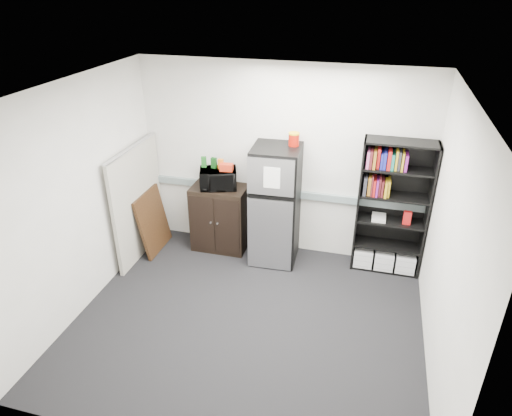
# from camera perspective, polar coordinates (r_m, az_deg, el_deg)

# --- Properties ---
(floor) EXTENTS (4.00, 4.00, 0.00)m
(floor) POSITION_cam_1_polar(r_m,az_deg,el_deg) (5.56, -1.07, -13.94)
(floor) COLOR black
(floor) RESTS_ON ground
(wall_back) EXTENTS (4.00, 0.02, 2.70)m
(wall_back) POSITION_cam_1_polar(r_m,az_deg,el_deg) (6.32, 3.21, 5.76)
(wall_back) COLOR silver
(wall_back) RESTS_ON floor
(wall_right) EXTENTS (0.02, 3.50, 2.70)m
(wall_right) POSITION_cam_1_polar(r_m,az_deg,el_deg) (4.70, 22.99, -4.59)
(wall_right) COLOR silver
(wall_right) RESTS_ON floor
(wall_left) EXTENTS (0.02, 3.50, 2.70)m
(wall_left) POSITION_cam_1_polar(r_m,az_deg,el_deg) (5.62, -21.20, 1.00)
(wall_left) COLOR silver
(wall_left) RESTS_ON floor
(ceiling) EXTENTS (4.00, 3.50, 0.02)m
(ceiling) POSITION_cam_1_polar(r_m,az_deg,el_deg) (4.29, -1.38, 14.30)
(ceiling) COLOR white
(ceiling) RESTS_ON wall_back
(electrical_raceway) EXTENTS (3.92, 0.05, 0.10)m
(electrical_raceway) POSITION_cam_1_polar(r_m,az_deg,el_deg) (6.47, 3.06, 1.96)
(electrical_raceway) COLOR gray
(electrical_raceway) RESTS_ON wall_back
(wall_note) EXTENTS (0.14, 0.00, 0.10)m
(wall_note) POSITION_cam_1_polar(r_m,az_deg,el_deg) (6.32, 0.12, 7.74)
(wall_note) COLOR white
(wall_note) RESTS_ON wall_back
(bookshelf) EXTENTS (0.90, 0.34, 1.85)m
(bookshelf) POSITION_cam_1_polar(r_m,az_deg,el_deg) (6.23, 16.62, -0.15)
(bookshelf) COLOR black
(bookshelf) RESTS_ON floor
(cubicle_partition) EXTENTS (0.06, 1.30, 1.62)m
(cubicle_partition) POSITION_cam_1_polar(r_m,az_deg,el_deg) (6.60, -14.53, 0.74)
(cubicle_partition) COLOR #A8A495
(cubicle_partition) RESTS_ON floor
(cabinet) EXTENTS (0.78, 0.52, 0.98)m
(cabinet) POSITION_cam_1_polar(r_m,az_deg,el_deg) (6.68, -4.50, -1.21)
(cabinet) COLOR black
(cabinet) RESTS_ON floor
(microwave) EXTENTS (0.59, 0.49, 0.28)m
(microwave) POSITION_cam_1_polar(r_m,az_deg,el_deg) (6.39, -4.75, 3.68)
(microwave) COLOR black
(microwave) RESTS_ON cabinet
(snack_box_a) EXTENTS (0.08, 0.07, 0.15)m
(snack_box_a) POSITION_cam_1_polar(r_m,az_deg,el_deg) (6.41, -6.53, 5.75)
(snack_box_a) COLOR #175119
(snack_box_a) RESTS_ON microwave
(snack_box_b) EXTENTS (0.08, 0.06, 0.15)m
(snack_box_b) POSITION_cam_1_polar(r_m,az_deg,el_deg) (6.36, -5.29, 5.64)
(snack_box_b) COLOR #0D3B10
(snack_box_b) RESTS_ON microwave
(snack_box_c) EXTENTS (0.07, 0.05, 0.14)m
(snack_box_c) POSITION_cam_1_polar(r_m,az_deg,el_deg) (6.33, -4.44, 5.51)
(snack_box_c) COLOR orange
(snack_box_c) RESTS_ON microwave
(snack_bag) EXTENTS (0.19, 0.12, 0.10)m
(snack_bag) POSITION_cam_1_polar(r_m,az_deg,el_deg) (6.26, -3.72, 5.10)
(snack_bag) COLOR red
(snack_bag) RESTS_ON microwave
(refrigerator) EXTENTS (0.66, 0.68, 1.68)m
(refrigerator) POSITION_cam_1_polar(r_m,az_deg,el_deg) (6.24, 2.42, 0.31)
(refrigerator) COLOR black
(refrigerator) RESTS_ON floor
(coffee_can) EXTENTS (0.14, 0.14, 0.19)m
(coffee_can) POSITION_cam_1_polar(r_m,az_deg,el_deg) (5.96, 4.76, 8.67)
(coffee_can) COLOR #9F1207
(coffee_can) RESTS_ON refrigerator
(framed_poster) EXTENTS (0.20, 0.71, 0.90)m
(framed_poster) POSITION_cam_1_polar(r_m,az_deg,el_deg) (6.79, -12.74, -1.65)
(framed_poster) COLOR black
(framed_poster) RESTS_ON floor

